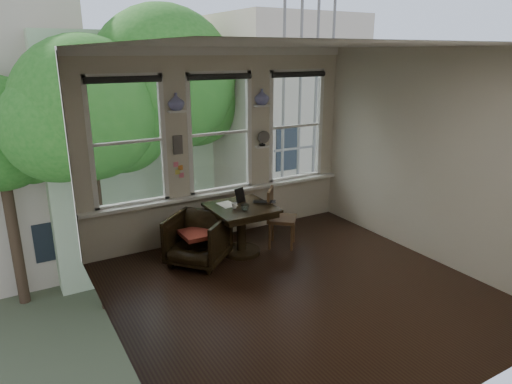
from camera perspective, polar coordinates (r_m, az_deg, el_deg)
ground at (r=6.00m, az=5.36°, el=-12.21°), size 4.50×4.50×0.00m
ceiling at (r=5.23m, az=6.31°, el=17.78°), size 4.50×4.50×0.00m
wall_back at (r=7.31m, az=-4.60°, el=5.79°), size 4.50×0.00×4.50m
wall_front at (r=3.94m, az=25.40°, el=-5.96°), size 4.50×0.00×4.50m
wall_left at (r=4.54m, az=-17.94°, el=-2.13°), size 0.00×4.50×4.50m
wall_right at (r=6.96m, az=21.05°, el=4.11°), size 0.00×4.50×4.50m
window_left at (r=6.79m, az=-15.79°, el=6.04°), size 1.10×0.12×1.90m
window_center at (r=7.28m, az=-4.64°, el=7.34°), size 1.10×0.12×1.90m
window_right at (r=8.00m, az=4.85°, el=8.22°), size 1.10×0.12×1.90m
shelf_left at (r=6.85m, az=-9.90°, el=9.91°), size 0.26×0.16×0.03m
shelf_right at (r=7.47m, az=0.72°, el=10.75°), size 0.26×0.16×0.03m
intercom at (r=6.95m, az=-9.78°, el=5.85°), size 0.14×0.06×0.28m
sticky_notes at (r=7.03m, az=-9.65°, el=3.06°), size 0.16×0.01×0.24m
desk_fan at (r=7.54m, az=0.79°, el=6.43°), size 0.20×0.20×0.24m
vase_left at (r=6.83m, az=-9.96°, el=11.07°), size 0.24×0.24×0.25m
vase_right at (r=7.46m, az=0.73°, el=11.81°), size 0.24×0.24×0.25m
table at (r=6.85m, az=-1.84°, el=-4.78°), size 0.90×0.90×0.75m
armchair_left at (r=6.61m, az=-7.28°, el=-5.91°), size 1.10×1.10×0.72m
cushion_red at (r=6.57m, az=-7.31°, el=-5.19°), size 0.45×0.45×0.06m
side_chair_right at (r=7.09m, az=3.28°, el=-3.29°), size 0.59×0.59×0.92m
laptop at (r=6.82m, az=1.03°, el=-1.41°), size 0.40×0.37×0.03m
mug at (r=6.63m, az=-2.72°, el=-1.72°), size 0.09×0.09×0.08m
drinking_glass at (r=6.53m, az=-1.40°, el=-1.97°), size 0.14×0.14×0.09m
tablet at (r=6.87m, az=-2.01°, el=-0.41°), size 0.17×0.11×0.22m
papers at (r=6.81m, az=-3.67°, el=-1.56°), size 0.24×0.31×0.00m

